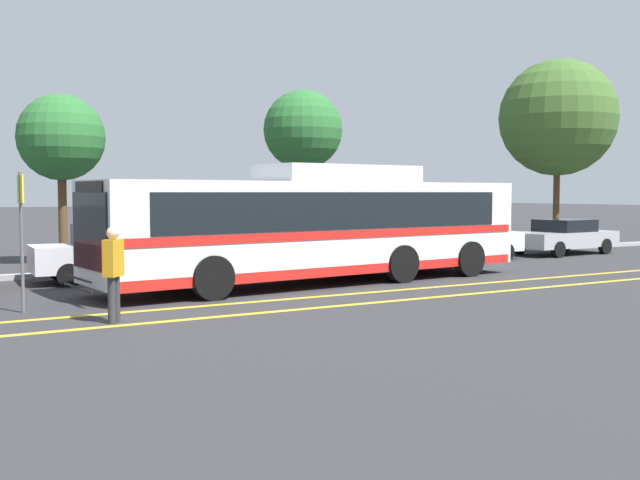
{
  "coord_description": "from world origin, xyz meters",
  "views": [
    {
      "loc": [
        -10.79,
        -17.13,
        2.39
      ],
      "look_at": [
        -0.91,
        -0.25,
        1.14
      ],
      "focal_mm": 42.0,
      "sensor_mm": 36.0,
      "label": 1
    }
  ],
  "objects_px": {
    "pedestrian_0": "(113,268)",
    "tree_0": "(558,118)",
    "parked_car_1": "(113,253)",
    "parked_car_4": "(563,236)",
    "parked_car_3": "(460,240)",
    "transit_bus": "(321,225)",
    "bus_stop_sign": "(21,225)",
    "tree_2": "(61,138)",
    "parked_car_2": "(309,243)",
    "tree_1": "(303,130)"
  },
  "relations": [
    {
      "from": "parked_car_2",
      "to": "parked_car_3",
      "type": "relative_size",
      "value": 0.98
    },
    {
      "from": "parked_car_2",
      "to": "pedestrian_0",
      "type": "xyz_separation_m",
      "value": [
        -7.93,
        -6.76,
        0.23
      ]
    },
    {
      "from": "parked_car_1",
      "to": "parked_car_2",
      "type": "xyz_separation_m",
      "value": [
        6.22,
        0.26,
        0.01
      ]
    },
    {
      "from": "parked_car_1",
      "to": "bus_stop_sign",
      "type": "bearing_deg",
      "value": -31.01
    },
    {
      "from": "transit_bus",
      "to": "parked_car_3",
      "type": "relative_size",
      "value": 2.84
    },
    {
      "from": "parked_car_3",
      "to": "parked_car_4",
      "type": "xyz_separation_m",
      "value": [
        5.15,
        0.01,
        -0.04
      ]
    },
    {
      "from": "tree_2",
      "to": "parked_car_1",
      "type": "bearing_deg",
      "value": -87.84
    },
    {
      "from": "transit_bus",
      "to": "parked_car_2",
      "type": "xyz_separation_m",
      "value": [
        1.63,
        3.5,
        -0.76
      ]
    },
    {
      "from": "pedestrian_0",
      "to": "parked_car_4",
      "type": "bearing_deg",
      "value": -28.09
    },
    {
      "from": "parked_car_3",
      "to": "tree_0",
      "type": "height_order",
      "value": "tree_0"
    },
    {
      "from": "tree_0",
      "to": "pedestrian_0",
      "type": "bearing_deg",
      "value": -156.26
    },
    {
      "from": "tree_0",
      "to": "tree_1",
      "type": "xyz_separation_m",
      "value": [
        -11.4,
        2.69,
        -0.84
      ]
    },
    {
      "from": "transit_bus",
      "to": "parked_car_4",
      "type": "distance_m",
      "value": 13.11
    },
    {
      "from": "parked_car_2",
      "to": "parked_car_4",
      "type": "xyz_separation_m",
      "value": [
        11.06,
        -0.31,
        -0.09
      ]
    },
    {
      "from": "pedestrian_0",
      "to": "parked_car_3",
      "type": "bearing_deg",
      "value": -21.88
    },
    {
      "from": "parked_car_1",
      "to": "parked_car_4",
      "type": "distance_m",
      "value": 17.28
    },
    {
      "from": "bus_stop_sign",
      "to": "tree_2",
      "type": "bearing_deg",
      "value": -20.77
    },
    {
      "from": "parked_car_3",
      "to": "bus_stop_sign",
      "type": "relative_size",
      "value": 1.59
    },
    {
      "from": "parked_car_4",
      "to": "tree_0",
      "type": "distance_m",
      "value": 6.85
    },
    {
      "from": "parked_car_4",
      "to": "tree_1",
      "type": "relative_size",
      "value": 0.73
    },
    {
      "from": "pedestrian_0",
      "to": "tree_2",
      "type": "distance_m",
      "value": 12.38
    },
    {
      "from": "parked_car_2",
      "to": "tree_0",
      "type": "bearing_deg",
      "value": 100.0
    },
    {
      "from": "parked_car_3",
      "to": "tree_2",
      "type": "height_order",
      "value": "tree_2"
    },
    {
      "from": "parked_car_1",
      "to": "tree_1",
      "type": "height_order",
      "value": "tree_1"
    },
    {
      "from": "pedestrian_0",
      "to": "tree_0",
      "type": "height_order",
      "value": "tree_0"
    },
    {
      "from": "bus_stop_sign",
      "to": "tree_0",
      "type": "xyz_separation_m",
      "value": [
        23.55,
        7.75,
        3.93
      ]
    },
    {
      "from": "parked_car_1",
      "to": "parked_car_2",
      "type": "relative_size",
      "value": 0.99
    },
    {
      "from": "transit_bus",
      "to": "parked_car_2",
      "type": "relative_size",
      "value": 2.91
    },
    {
      "from": "parked_car_3",
      "to": "parked_car_4",
      "type": "distance_m",
      "value": 5.15
    },
    {
      "from": "parked_car_1",
      "to": "tree_2",
      "type": "relative_size",
      "value": 0.77
    },
    {
      "from": "parked_car_1",
      "to": "parked_car_4",
      "type": "xyz_separation_m",
      "value": [
        17.28,
        -0.05,
        -0.08
      ]
    },
    {
      "from": "transit_bus",
      "to": "tree_0",
      "type": "distance_m",
      "value": 17.77
    },
    {
      "from": "bus_stop_sign",
      "to": "parked_car_3",
      "type": "bearing_deg",
      "value": -78.89
    },
    {
      "from": "transit_bus",
      "to": "tree_1",
      "type": "height_order",
      "value": "tree_1"
    },
    {
      "from": "parked_car_2",
      "to": "tree_0",
      "type": "relative_size",
      "value": 0.52
    },
    {
      "from": "parked_car_1",
      "to": "tree_1",
      "type": "relative_size",
      "value": 0.67
    },
    {
      "from": "parked_car_3",
      "to": "pedestrian_0",
      "type": "height_order",
      "value": "pedestrian_0"
    },
    {
      "from": "parked_car_2",
      "to": "pedestrian_0",
      "type": "distance_m",
      "value": 10.43
    },
    {
      "from": "parked_car_4",
      "to": "tree_2",
      "type": "distance_m",
      "value": 18.63
    },
    {
      "from": "parked_car_2",
      "to": "bus_stop_sign",
      "type": "height_order",
      "value": "bus_stop_sign"
    },
    {
      "from": "tree_0",
      "to": "parked_car_3",
      "type": "bearing_deg",
      "value": -158.3
    },
    {
      "from": "tree_1",
      "to": "parked_car_1",
      "type": "bearing_deg",
      "value": -146.87
    },
    {
      "from": "parked_car_3",
      "to": "pedestrian_0",
      "type": "relative_size",
      "value": 2.51
    },
    {
      "from": "transit_bus",
      "to": "parked_car_1",
      "type": "bearing_deg",
      "value": 49.72
    },
    {
      "from": "parked_car_4",
      "to": "pedestrian_0",
      "type": "bearing_deg",
      "value": 104.28
    },
    {
      "from": "transit_bus",
      "to": "tree_2",
      "type": "bearing_deg",
      "value": 24.01
    },
    {
      "from": "pedestrian_0",
      "to": "tree_0",
      "type": "bearing_deg",
      "value": -23.1
    },
    {
      "from": "bus_stop_sign",
      "to": "parked_car_1",
      "type": "bearing_deg",
      "value": -38.76
    },
    {
      "from": "parked_car_4",
      "to": "bus_stop_sign",
      "type": "bearing_deg",
      "value": 97.75
    },
    {
      "from": "parked_car_2",
      "to": "pedestrian_0",
      "type": "bearing_deg",
      "value": -51.5
    }
  ]
}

